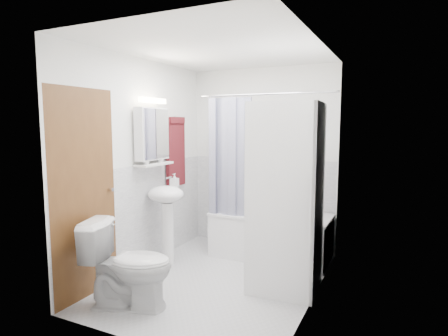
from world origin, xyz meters
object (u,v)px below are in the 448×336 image
at_px(washer_dryer, 286,197).
at_px(toilet, 129,265).
at_px(bathtub, 271,233).
at_px(sink, 166,207).

xyz_separation_m(washer_dryer, toilet, (-1.16, -1.01, -0.54)).
bearing_deg(toilet, bathtub, -40.29).
height_order(bathtub, toilet, toilet).
distance_m(bathtub, toilet, 1.94).
bearing_deg(washer_dryer, bathtub, 114.21).
relative_size(bathtub, sink, 1.39).
bearing_deg(bathtub, sink, -142.45).
bearing_deg(sink, toilet, -74.85).
height_order(sink, washer_dryer, washer_dryer).
bearing_deg(bathtub, toilet, -112.70).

